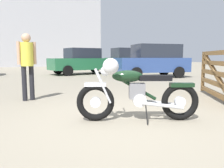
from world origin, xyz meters
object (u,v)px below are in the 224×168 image
(pale_sedan_back, at_px, (131,60))
(red_hatchback_near, at_px, (82,61))
(blue_hatchback_right, at_px, (153,60))
(vintage_motorcycle, at_px, (135,92))
(timber_gate, at_px, (220,73))
(bystander, at_px, (27,60))

(pale_sedan_back, distance_m, red_hatchback_near, 4.16)
(blue_hatchback_right, height_order, pale_sedan_back, same)
(vintage_motorcycle, distance_m, timber_gate, 2.80)
(bystander, xyz_separation_m, blue_hatchback_right, (6.74, 4.22, -0.10))
(vintage_motorcycle, distance_m, red_hatchback_near, 10.99)
(pale_sedan_back, bearing_deg, timber_gate, -108.59)
(red_hatchback_near, bearing_deg, blue_hatchback_right, -60.94)
(timber_gate, bearing_deg, bystander, 96.07)
(pale_sedan_back, relative_size, red_hatchback_near, 0.89)
(bystander, bearing_deg, timber_gate, -127.74)
(pale_sedan_back, bearing_deg, blue_hatchback_right, -104.73)
(blue_hatchback_right, bearing_deg, bystander, 41.94)
(bystander, bearing_deg, vintage_motorcycle, -162.18)
(timber_gate, distance_m, bystander, 4.73)
(bystander, bearing_deg, pale_sedan_back, -53.39)
(vintage_motorcycle, bearing_deg, blue_hatchback_right, -103.87)
(timber_gate, distance_m, pale_sedan_back, 11.57)
(blue_hatchback_right, height_order, red_hatchback_near, blue_hatchback_right)
(bystander, bearing_deg, blue_hatchback_right, -69.18)
(vintage_motorcycle, bearing_deg, bystander, -37.59)
(vintage_motorcycle, xyz_separation_m, bystander, (-1.49, 2.69, 0.53))
(vintage_motorcycle, xyz_separation_m, blue_hatchback_right, (5.25, 6.91, 0.43))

